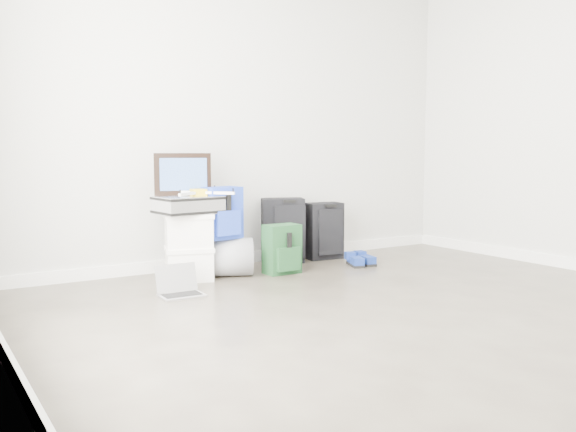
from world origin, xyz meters
TOP-DOWN VIEW (x-y plane):
  - ground at (0.00, 0.00)m, footprint 5.00×5.00m
  - room_envelope at (0.00, 0.02)m, footprint 4.52×5.02m
  - boxes_stack at (-0.72, 2.07)m, footprint 0.44×0.39m
  - briefcase at (-0.72, 2.07)m, footprint 0.50×0.39m
  - painting at (-0.72, 2.17)m, footprint 0.43×0.18m
  - drone at (-0.64, 2.05)m, footprint 0.49×0.49m
  - duffel_bag at (-0.44, 2.07)m, footprint 0.59×0.50m
  - blue_backpack at (-0.44, 2.04)m, footprint 0.32×0.26m
  - large_suitcase at (0.32, 2.34)m, footprint 0.44×0.37m
  - green_backpack at (0.04, 1.90)m, footprint 0.30×0.22m
  - carry_on at (0.75, 2.29)m, footprint 0.36×0.25m
  - shoes at (0.82, 1.83)m, footprint 0.28×0.27m
  - rolled_rug at (0.88, 2.30)m, footprint 0.17×0.17m
  - laptop at (-0.99, 1.62)m, footprint 0.31×0.23m

SIDE VIEW (x-z plane):
  - ground at x=0.00m, z-range 0.00..0.00m
  - shoes at x=0.82m, z-range 0.00..0.08m
  - laptop at x=-0.99m, z-range -0.06..0.16m
  - duffel_bag at x=-0.44m, z-range 0.00..0.31m
  - green_backpack at x=0.04m, z-range -0.01..0.40m
  - rolled_rug at x=0.88m, z-range 0.00..0.51m
  - boxes_stack at x=-0.72m, z-range 0.00..0.53m
  - carry_on at x=0.75m, z-range 0.00..0.53m
  - large_suitcase at x=0.32m, z-range 0.00..0.59m
  - blue_backpack at x=-0.44m, z-range 0.30..0.72m
  - briefcase at x=-0.72m, z-range 0.53..0.67m
  - drone at x=-0.64m, z-range 0.67..0.72m
  - painting at x=-0.72m, z-range 0.67..1.00m
  - room_envelope at x=0.00m, z-range 0.37..3.08m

